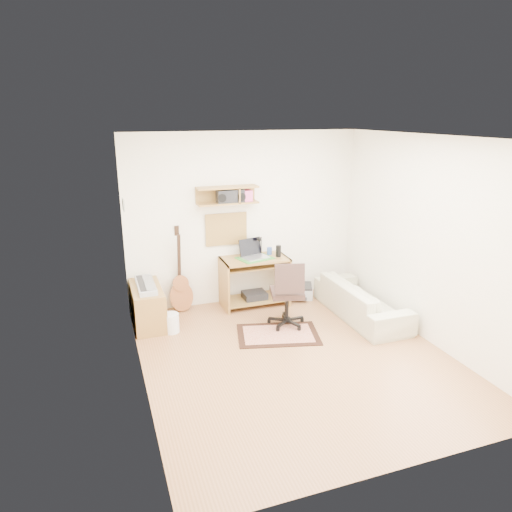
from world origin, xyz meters
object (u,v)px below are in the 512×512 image
object	(u,v)px
task_chair	(287,293)
sofa	(362,294)
desk	(255,281)
cabinet	(147,306)
printer	(297,291)

from	to	relation	value
task_chair	sofa	xyz separation A→B (m)	(1.14, -0.07, -0.15)
desk	sofa	world-z (taller)	desk
cabinet	task_chair	bearing A→B (deg)	-20.33
printer	cabinet	bearing A→B (deg)	-150.66
cabinet	sofa	distance (m)	3.05
cabinet	printer	world-z (taller)	cabinet
task_chair	cabinet	bearing A→B (deg)	174.20
desk	cabinet	distance (m)	1.65
desk	printer	world-z (taller)	desk
task_chair	sofa	bearing A→B (deg)	10.77
printer	sofa	size ratio (longest dim) A/B	0.29
desk	printer	size ratio (longest dim) A/B	2.01
desk	task_chair	bearing A→B (deg)	-78.18
desk	printer	xyz separation A→B (m)	(0.75, 0.08, -0.29)
desk	cabinet	world-z (taller)	desk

